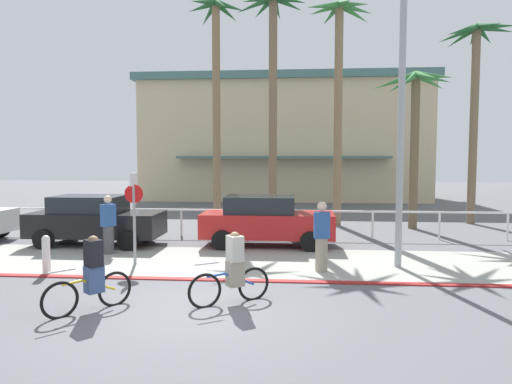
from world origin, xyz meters
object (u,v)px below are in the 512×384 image
object	(u,v)px
stop_sign_bike_lane	(134,205)
pedestrian_0	(108,227)
streetlight_curb	(403,108)
palm_tree_1	(216,70)
bollard_1	(46,254)
cyclist_blue_0	(233,270)
pedestrian_1	(322,239)
palm_tree_2	(273,53)
palm_tree_4	(415,106)
cyclist_yellow_1	(92,275)
palm_tree_3	(339,59)
car_black_1	(95,220)
car_red_2	(266,220)
palm_tree_5	(475,73)

from	to	relation	value
stop_sign_bike_lane	pedestrian_0	world-z (taller)	stop_sign_bike_lane
streetlight_curb	palm_tree_1	bearing A→B (deg)	125.95
bollard_1	cyclist_blue_0	world-z (taller)	cyclist_blue_0
pedestrian_1	palm_tree_2	bearing A→B (deg)	101.65
palm_tree_4	cyclist_yellow_1	xyz separation A→B (m)	(-8.87, -11.44, -4.43)
streetlight_curb	palm_tree_2	size ratio (longest dim) A/B	0.76
palm_tree_3	car_black_1	world-z (taller)	palm_tree_3
bollard_1	palm_tree_1	world-z (taller)	palm_tree_1
palm_tree_2	car_black_1	distance (m)	10.12
palm_tree_1	pedestrian_1	distance (m)	11.94
palm_tree_2	car_red_2	size ratio (longest dim) A/B	2.26
palm_tree_2	car_black_1	xyz separation A→B (m)	(-5.78, -5.11, -6.55)
palm_tree_5	pedestrian_0	bearing A→B (deg)	-149.80
car_black_1	pedestrian_0	bearing A→B (deg)	-53.85
palm_tree_3	pedestrian_1	world-z (taller)	palm_tree_3
stop_sign_bike_lane	pedestrian_1	distance (m)	5.22
bollard_1	palm_tree_4	distance (m)	15.00
palm_tree_1	palm_tree_3	world-z (taller)	palm_tree_1
palm_tree_1	pedestrian_0	distance (m)	10.00
stop_sign_bike_lane	bollard_1	world-z (taller)	stop_sign_bike_lane
palm_tree_2	car_red_2	distance (m)	8.12
cyclist_yellow_1	bollard_1	bearing A→B (deg)	131.86
palm_tree_2	car_red_2	bearing A→B (deg)	-89.69
palm_tree_5	palm_tree_3	bearing A→B (deg)	-169.36
cyclist_yellow_1	palm_tree_5	bearing A→B (deg)	47.95
streetlight_curb	palm_tree_2	world-z (taller)	palm_tree_2
cyclist_blue_0	cyclist_yellow_1	bearing A→B (deg)	-165.20
pedestrian_0	car_black_1	bearing A→B (deg)	126.15
palm_tree_5	pedestrian_0	world-z (taller)	palm_tree_5
palm_tree_3	pedestrian_0	size ratio (longest dim) A/B	5.29
pedestrian_1	cyclist_blue_0	bearing A→B (deg)	-124.75
palm_tree_4	palm_tree_5	xyz separation A→B (m)	(2.97, 1.68, 1.59)
stop_sign_bike_lane	palm_tree_4	bearing A→B (deg)	38.73
streetlight_curb	car_black_1	distance (m)	10.52
palm_tree_5	cyclist_blue_0	world-z (taller)	palm_tree_5
palm_tree_3	pedestrian_0	xyz separation A→B (m)	(-7.55, -6.79, -6.33)
cyclist_yellow_1	palm_tree_4	bearing A→B (deg)	52.23
bollard_1	cyclist_blue_0	size ratio (longest dim) A/B	0.64
palm_tree_2	palm_tree_5	distance (m)	9.04
stop_sign_bike_lane	cyclist_yellow_1	world-z (taller)	stop_sign_bike_lane
car_red_2	pedestrian_0	distance (m)	5.06
pedestrian_1	bollard_1	bearing A→B (deg)	-173.27
palm_tree_2	bollard_1	bearing A→B (deg)	-120.50
palm_tree_4	pedestrian_1	xyz separation A→B (m)	(-4.24, -7.92, -4.26)
cyclist_blue_0	cyclist_yellow_1	xyz separation A→B (m)	(-2.67, -0.71, 0.00)
palm_tree_3	car_red_2	world-z (taller)	palm_tree_3
cyclist_blue_0	palm_tree_2	bearing A→B (deg)	88.68
palm_tree_3	cyclist_blue_0	size ratio (longest dim) A/B	6.19
bollard_1	palm_tree_4	xyz separation A→B (m)	(11.28, 8.75, 4.61)
stop_sign_bike_lane	car_black_1	distance (m)	3.68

